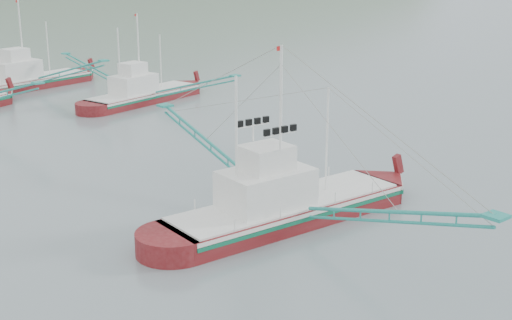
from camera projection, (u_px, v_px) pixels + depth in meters
ground at (322, 235)px, 41.28m from camera, size 1200.00×1200.00×0.00m
main_boat at (283, 197)px, 42.77m from camera, size 16.01×28.67×11.60m
bg_boat_right at (142, 85)px, 76.56m from camera, size 14.45×24.93×10.24m
bg_boat_extra at (27, 72)px, 84.26m from camera, size 15.73×27.22×11.16m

